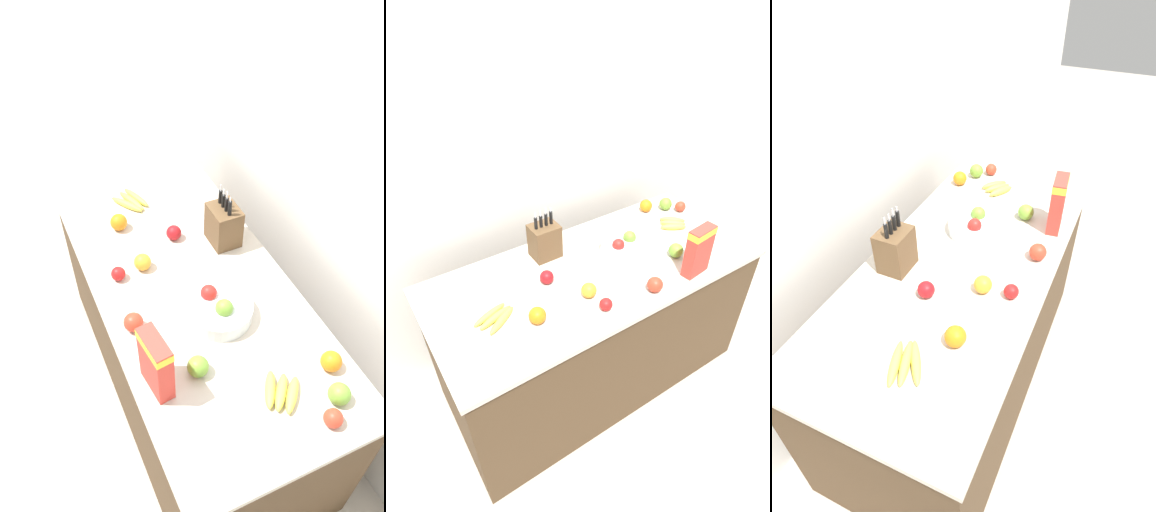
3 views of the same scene
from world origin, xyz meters
The scene contains 17 objects.
ground_plane centered at (0.00, 0.00, 0.00)m, with size 14.00×14.00×0.00m, color #B2A899.
wall_back centered at (0.00, 0.63, 1.30)m, with size 9.00×0.06×2.60m.
counter centered at (0.00, 0.00, 0.46)m, with size 1.85×0.83×0.91m.
knife_block centered at (-0.17, 0.26, 1.01)m, with size 0.16×0.13×0.31m.
cereal_box centered at (0.43, -0.32, 1.06)m, with size 0.17×0.08×0.28m.
fruit_bowl centered at (0.23, 0.04, 0.95)m, with size 0.28×0.28×0.12m.
banana_bunch_left centered at (0.65, 0.08, 0.93)m, with size 0.20×0.19×0.04m.
banana_bunch_right centered at (-0.62, -0.05, 0.93)m, with size 0.22×0.18×0.03m.
apple_leftmost centered at (0.44, -0.16, 0.95)m, with size 0.08×0.08×0.08m, color #6B9E33.
apple_rear centered at (-0.14, -0.28, 0.94)m, with size 0.06×0.06×0.06m, color red.
apple_middle centered at (0.82, 0.18, 0.94)m, with size 0.07×0.07×0.07m, color red.
apple_rightmost centered at (0.75, 0.26, 0.95)m, with size 0.08×0.08×0.08m, color #6B9E33.
apple_front centered at (-0.28, 0.05, 0.95)m, with size 0.07×0.07×0.07m, color #A31419.
apple_by_knife_block centered at (0.15, -0.31, 0.95)m, with size 0.08×0.08×0.08m, color red.
orange_near_bowl centered at (-0.46, -0.17, 0.95)m, with size 0.08×0.08×0.08m, color orange.
orange_back_center centered at (-0.16, -0.16, 0.95)m, with size 0.08×0.08×0.08m, color orange.
orange_front_center centered at (0.63, 0.31, 0.95)m, with size 0.08×0.08×0.08m, color orange.
Camera 2 is at (-1.01, -1.36, 2.30)m, focal length 28.00 mm.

